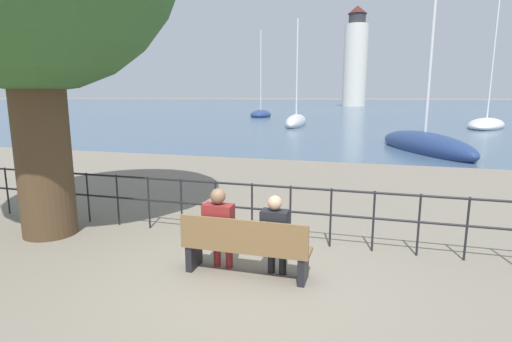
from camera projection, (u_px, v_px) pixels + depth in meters
name	position (u px, v px, depth m)	size (l,w,h in m)	color
ground_plane	(247.00, 274.00, 5.94)	(1000.00, 1000.00, 0.00)	gray
harbor_water	(370.00, 103.00, 157.59)	(600.00, 300.00, 0.01)	#47607A
park_bench	(245.00, 248.00, 5.80)	(1.89, 0.45, 0.90)	brown
seated_person_left	(219.00, 226.00, 5.94)	(0.44, 0.35, 1.28)	maroon
seated_person_right	(275.00, 233.00, 5.71)	(0.38, 0.35, 1.24)	black
promenade_railing	(271.00, 204.00, 7.19)	(13.60, 0.04, 1.05)	black
sailboat_0	(296.00, 122.00, 35.81)	(2.19, 8.24, 9.58)	silver
sailboat_1	(424.00, 145.00, 19.02)	(4.61, 7.55, 7.64)	navy
sailboat_2	(261.00, 114.00, 50.93)	(3.31, 5.34, 11.00)	navy
sailboat_3	(486.00, 124.00, 33.26)	(5.02, 8.01, 12.29)	white
harbor_lighthouse	(355.00, 61.00, 101.41)	(5.94, 5.94, 24.74)	silver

